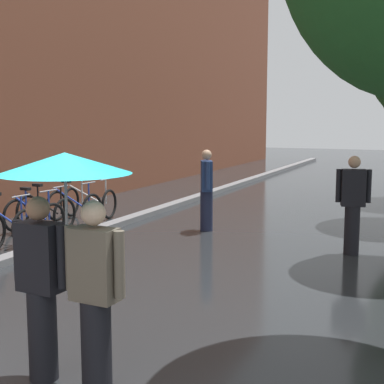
# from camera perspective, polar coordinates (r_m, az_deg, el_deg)

# --- Properties ---
(kerb_strip) EXTENTS (0.30, 36.00, 0.12)m
(kerb_strip) POSITION_cam_1_polar(r_m,az_deg,el_deg) (14.65, -1.80, -1.30)
(kerb_strip) COLOR slate
(kerb_strip) RESTS_ON ground
(parked_bicycle_2) EXTENTS (1.10, 0.74, 0.96)m
(parked_bicycle_2) POSITION_cam_1_polar(r_m,az_deg,el_deg) (10.93, -18.88, -3.12)
(parked_bicycle_2) COLOR black
(parked_bicycle_2) RESTS_ON ground
(parked_bicycle_3) EXTENTS (1.15, 0.81, 0.96)m
(parked_bicycle_3) POSITION_cam_1_polar(r_m,az_deg,el_deg) (11.52, -16.12, -2.47)
(parked_bicycle_3) COLOR black
(parked_bicycle_3) RESTS_ON ground
(parked_bicycle_4) EXTENTS (1.12, 0.76, 0.96)m
(parked_bicycle_4) POSITION_cam_1_polar(r_m,az_deg,el_deg) (12.10, -14.96, -1.95)
(parked_bicycle_4) COLOR black
(parked_bicycle_4) RESTS_ON ground
(parked_bicycle_5) EXTENTS (1.12, 0.77, 0.96)m
(parked_bicycle_5) POSITION_cam_1_polar(r_m,az_deg,el_deg) (12.64, -12.16, -1.46)
(parked_bicycle_5) COLOR black
(parked_bicycle_5) RESTS_ON ground
(parked_bicycle_6) EXTENTS (1.14, 0.79, 0.96)m
(parked_bicycle_6) POSITION_cam_1_polar(r_m,az_deg,el_deg) (13.23, -10.57, -1.01)
(parked_bicycle_6) COLOR black
(parked_bicycle_6) RESTS_ON ground
(couple_under_umbrella) EXTENTS (1.18, 1.13, 2.06)m
(couple_under_umbrella) POSITION_cam_1_polar(r_m,az_deg,el_deg) (4.81, -12.93, -4.07)
(couple_under_umbrella) COLOR black
(couple_under_umbrella) RESTS_ON ground
(pedestrian_walking_midground) EXTENTS (0.38, 0.53, 1.70)m
(pedestrian_walking_midground) POSITION_cam_1_polar(r_m,az_deg,el_deg) (11.44, 1.52, 0.26)
(pedestrian_walking_midground) COLOR #1E233D
(pedestrian_walking_midground) RESTS_ON ground
(pedestrian_walking_far) EXTENTS (0.57, 0.39, 1.71)m
(pedestrian_walking_far) POSITION_cam_1_polar(r_m,az_deg,el_deg) (9.84, 16.36, -1.03)
(pedestrian_walking_far) COLOR black
(pedestrian_walking_far) RESTS_ON ground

